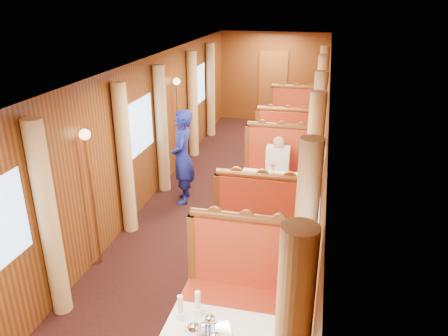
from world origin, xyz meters
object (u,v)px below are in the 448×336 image
(banquette_near_aft, at_px, (243,293))
(rose_vase_mid, at_px, (273,168))
(banquette_mid_fwd, at_px, (262,228))
(banquette_far_fwd, at_px, (286,148))
(tea_tray, at_px, (212,334))
(rose_vase_far, at_px, (291,113))
(table_far, at_px, (290,135))
(teapot_left, at_px, (194,335))
(banquette_mid_aft, at_px, (278,174))
(banquette_far_aft, at_px, (294,122))
(teapot_back, at_px, (210,325))
(table_mid, at_px, (271,200))
(passenger, at_px, (277,163))
(steward, at_px, (182,157))

(banquette_near_aft, xyz_separation_m, rose_vase_mid, (0.01, 2.49, 0.50))
(banquette_mid_fwd, relative_size, banquette_far_fwd, 1.00)
(tea_tray, bearing_deg, banquette_near_aft, 85.53)
(banquette_near_aft, height_order, rose_vase_far, banquette_near_aft)
(table_far, xyz_separation_m, teapot_left, (-0.21, -7.12, 0.45))
(tea_tray, bearing_deg, teapot_left, -140.62)
(banquette_mid_fwd, bearing_deg, banquette_mid_aft, 90.00)
(banquette_near_aft, xyz_separation_m, rose_vase_far, (-0.01, 5.98, 0.50))
(banquette_far_aft, distance_m, rose_vase_mid, 4.54)
(table_far, relative_size, tea_tray, 3.09)
(teapot_back, relative_size, rose_vase_far, 0.45)
(table_mid, relative_size, table_far, 1.00)
(banquette_near_aft, relative_size, passenger, 1.76)
(banquette_far_fwd, distance_m, teapot_back, 5.97)
(banquette_near_aft, xyz_separation_m, teapot_left, (-0.21, -1.13, 0.40))
(table_mid, relative_size, teapot_left, 5.86)
(teapot_left, bearing_deg, table_mid, 107.38)
(banquette_far_fwd, xyz_separation_m, rose_vase_mid, (0.01, -2.48, 0.50))
(banquette_far_aft, xyz_separation_m, teapot_back, (-0.11, -7.98, 0.39))
(table_mid, relative_size, passenger, 1.38)
(tea_tray, xyz_separation_m, passenger, (0.08, 4.25, -0.02))
(teapot_back, relative_size, rose_vase_mid, 0.45)
(passenger, bearing_deg, steward, -167.54)
(banquette_mid_fwd, bearing_deg, teapot_left, -94.65)
(banquette_far_aft, relative_size, rose_vase_far, 3.72)
(banquette_far_fwd, height_order, banquette_far_aft, same)
(table_far, relative_size, teapot_back, 6.48)
(banquette_near_aft, relative_size, table_mid, 1.28)
(banquette_far_aft, distance_m, teapot_back, 7.99)
(steward, bearing_deg, teapot_left, 5.25)
(banquette_far_fwd, relative_size, steward, 0.80)
(steward, bearing_deg, banquette_mid_fwd, 35.09)
(steward, bearing_deg, tea_tray, 7.44)
(banquette_mid_fwd, distance_m, passenger, 1.78)
(tea_tray, relative_size, teapot_left, 1.90)
(steward, bearing_deg, teapot_back, 7.25)
(banquette_far_fwd, distance_m, banquette_far_aft, 2.03)
(table_mid, distance_m, rose_vase_mid, 0.55)
(teapot_left, bearing_deg, rose_vase_far, 109.12)
(teapot_back, bearing_deg, rose_vase_far, 65.24)
(rose_vase_far, relative_size, passenger, 0.47)
(rose_vase_far, bearing_deg, banquette_far_fwd, -89.26)
(banquette_mid_aft, height_order, banquette_far_fwd, same)
(banquette_mid_aft, bearing_deg, banquette_far_fwd, 90.00)
(banquette_mid_fwd, bearing_deg, banquette_far_fwd, 90.00)
(table_far, relative_size, teapot_left, 5.86)
(banquette_mid_aft, height_order, teapot_back, banquette_mid_aft)
(banquette_near_aft, bearing_deg, rose_vase_far, 90.12)
(banquette_near_aft, height_order, tea_tray, banquette_near_aft)
(banquette_mid_aft, bearing_deg, steward, -158.69)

